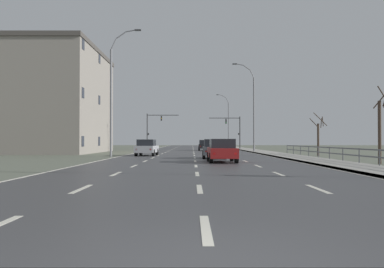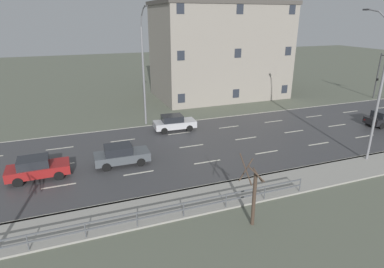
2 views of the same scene
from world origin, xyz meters
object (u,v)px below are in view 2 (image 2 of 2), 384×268
at_px(street_lamp_midground, 378,92).
at_px(car_mid_centre, 37,168).
at_px(car_near_right, 174,123).
at_px(brick_building, 219,50).
at_px(street_lamp_left_bank, 144,70).
at_px(car_far_right, 121,155).

xyz_separation_m(street_lamp_midground, car_mid_centre, (-5.65, -24.02, -4.68)).
distance_m(car_near_right, brick_building, 17.20).
distance_m(street_lamp_left_bank, brick_building, 15.95).
xyz_separation_m(car_far_right, brick_building, (-18.50, 16.76, 5.51)).
height_order(car_near_right, brick_building, brick_building).
height_order(street_lamp_left_bank, car_far_right, street_lamp_left_bank).
bearing_deg(car_far_right, brick_building, 138.85).
distance_m(street_lamp_midground, car_near_right, 17.62).
height_order(street_lamp_midground, street_lamp_left_bank, street_lamp_left_bank).
xyz_separation_m(street_lamp_midground, street_lamp_left_bank, (-14.84, -14.21, 0.19)).
height_order(street_lamp_midground, car_mid_centre, street_lamp_midground).
height_order(car_mid_centre, brick_building, brick_building).
xyz_separation_m(street_lamp_midground, brick_building, (-24.37, -1.44, 0.83)).
relative_size(car_far_right, brick_building, 0.23).
distance_m(car_mid_centre, car_near_right, 13.56).
height_order(street_lamp_left_bank, car_near_right, street_lamp_left_bank).
distance_m(street_lamp_midground, car_mid_centre, 25.11).
bearing_deg(car_mid_centre, car_near_right, 116.86).
height_order(car_far_right, brick_building, brick_building).
bearing_deg(brick_building, street_lamp_left_bank, -53.24).
xyz_separation_m(street_lamp_left_bank, brick_building, (-9.54, 12.77, 0.64)).
xyz_separation_m(car_mid_centre, car_far_right, (-0.22, 5.81, 0.00)).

